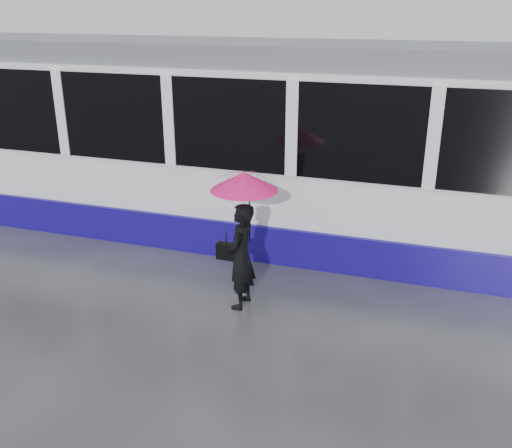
% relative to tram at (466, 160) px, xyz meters
% --- Properties ---
extents(ground, '(90.00, 90.00, 0.00)m').
position_rel_tram_xyz_m(ground, '(-2.68, -2.50, -1.64)').
color(ground, '#2A2A2F').
rests_on(ground, ground).
extents(rails, '(34.00, 1.51, 0.02)m').
position_rel_tram_xyz_m(rails, '(-2.68, -0.00, -1.63)').
color(rails, '#3F3D38').
rests_on(rails, ground).
extents(tram, '(26.00, 2.56, 3.35)m').
position_rel_tram_xyz_m(tram, '(0.00, 0.00, 0.00)').
color(tram, white).
rests_on(tram, ground).
extents(woman, '(0.37, 0.55, 1.49)m').
position_rel_tram_xyz_m(woman, '(-2.78, -2.69, -0.89)').
color(woman, black).
rests_on(woman, ground).
extents(umbrella, '(0.89, 0.89, 1.01)m').
position_rel_tram_xyz_m(umbrella, '(-2.73, -2.69, -0.00)').
color(umbrella, '#FE1563').
rests_on(umbrella, ground).
extents(handbag, '(0.27, 0.12, 0.41)m').
position_rel_tram_xyz_m(handbag, '(-3.00, -2.67, -0.85)').
color(handbag, black).
rests_on(handbag, ground).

